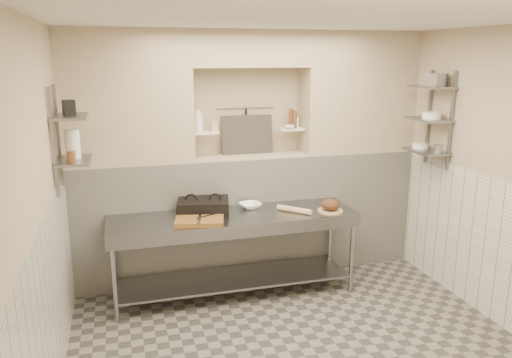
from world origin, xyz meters
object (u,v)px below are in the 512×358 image
object	(u,v)px
panini_press	(203,206)
bread_loaf	(330,205)
prep_table	(234,239)
cutting_board	(200,220)
bowl_alcove	(289,127)
rolling_pin	(294,210)
jug_left	(73,144)
mixing_bowl	(250,206)
bottle_soap	(198,119)

from	to	relation	value
panini_press	bread_loaf	distance (m)	1.36
prep_table	panini_press	world-z (taller)	panini_press
cutting_board	bowl_alcove	bearing A→B (deg)	28.94
panini_press	rolling_pin	xyz separation A→B (m)	(0.94, -0.25, -0.04)
prep_table	cutting_board	world-z (taller)	cutting_board
bread_loaf	jug_left	bearing A→B (deg)	179.01
bowl_alcove	mixing_bowl	bearing A→B (deg)	-150.19
bread_loaf	bottle_soap	bearing A→B (deg)	151.61
prep_table	rolling_pin	xyz separation A→B (m)	(0.64, -0.07, 0.29)
panini_press	bread_loaf	size ratio (longest dim) A/B	2.99
bottle_soap	bowl_alcove	world-z (taller)	bottle_soap
cutting_board	mixing_bowl	xyz separation A→B (m)	(0.62, 0.33, 0.01)
rolling_pin	bottle_soap	size ratio (longest dim) A/B	1.39
bread_loaf	panini_press	bearing A→B (deg)	166.37
prep_table	rolling_pin	world-z (taller)	rolling_pin
bowl_alcove	jug_left	xyz separation A→B (m)	(-2.30, -0.62, 0.01)
bowl_alcove	bread_loaf	bearing A→B (deg)	-69.52
panini_press	jug_left	size ratio (longest dim) A/B	2.28
cutting_board	bottle_soap	bearing A→B (deg)	79.85
bread_loaf	bottle_soap	xyz separation A→B (m)	(-1.29, 0.70, 0.88)
jug_left	panini_press	bearing A→B (deg)	12.66
bowl_alcove	bottle_soap	bearing A→B (deg)	177.98
jug_left	bottle_soap	bearing A→B (deg)	27.39
mixing_bowl	bread_loaf	distance (m)	0.87
rolling_pin	mixing_bowl	bearing A→B (deg)	146.08
bottle_soap	panini_press	bearing A→B (deg)	-94.67
mixing_bowl	rolling_pin	size ratio (longest dim) A/B	0.59
bottle_soap	rolling_pin	bearing A→B (deg)	-34.71
bottle_soap	jug_left	bearing A→B (deg)	-152.61
mixing_bowl	prep_table	bearing A→B (deg)	-138.65
mixing_bowl	bottle_soap	size ratio (longest dim) A/B	0.82
mixing_bowl	cutting_board	bearing A→B (deg)	-151.84
panini_press	cutting_board	distance (m)	0.32
bowl_alcove	jug_left	size ratio (longest dim) A/B	0.47
prep_table	panini_press	size ratio (longest dim) A/B	4.34
cutting_board	panini_press	bearing A→B (deg)	73.32
panini_press	rolling_pin	distance (m)	0.97
bread_loaf	bowl_alcove	size ratio (longest dim) A/B	1.63
cutting_board	bread_loaf	bearing A→B (deg)	-0.65
bottle_soap	bowl_alcove	bearing A→B (deg)	-2.02
prep_table	jug_left	xyz separation A→B (m)	(-1.52, -0.10, 1.10)
panini_press	jug_left	bearing A→B (deg)	-156.07
cutting_board	bowl_alcove	world-z (taller)	bowl_alcove
bread_loaf	jug_left	world-z (taller)	jug_left
mixing_bowl	rolling_pin	distance (m)	0.50
bread_loaf	jug_left	distance (m)	2.66
cutting_board	bread_loaf	world-z (taller)	bread_loaf
panini_press	bowl_alcove	world-z (taller)	bowl_alcove
panini_press	jug_left	xyz separation A→B (m)	(-1.23, -0.28, 0.77)
bottle_soap	jug_left	xyz separation A→B (m)	(-1.26, -0.65, -0.11)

